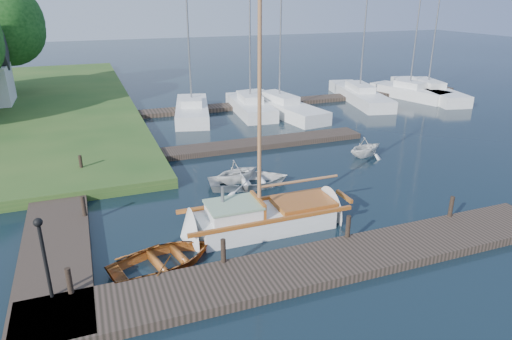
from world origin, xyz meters
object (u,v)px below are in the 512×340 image
object	(u,v)px
lamp_post	(43,247)
marina_boat_6	(409,91)
marina_boat_5	(359,94)
tender_d	(366,146)
tender_c	(249,178)
marina_boat_1	(192,109)
marina_boat_7	(427,89)
mooring_post_4	(84,206)
marina_boat_2	(250,105)
sailboat	(268,219)
dinghy	(164,256)
mooring_post_1	(223,251)
tender_b	(237,170)
mooring_post_0	(69,281)
mooring_post_5	(81,163)
mooring_post_3	(451,206)
marina_boat_3	(279,105)
mooring_post_2	(348,226)

from	to	relation	value
lamp_post	marina_boat_6	bearing A→B (deg)	35.25
marina_boat_5	tender_d	bearing A→B (deg)	160.81
tender_c	marina_boat_1	xyz separation A→B (m)	(0.56, 13.45, 0.18)
marina_boat_5	marina_boat_7	xyz separation A→B (m)	(6.54, -0.47, 0.01)
lamp_post	mooring_post_4	bearing A→B (deg)	78.69
marina_boat_2	marina_boat_6	distance (m)	14.47
sailboat	dinghy	size ratio (longest dim) A/B	2.80
mooring_post_1	dinghy	xyz separation A→B (m)	(-1.73, 0.89, -0.34)
marina_boat_1	mooring_post_1	bearing A→B (deg)	-177.40
tender_b	mooring_post_0	bearing A→B (deg)	117.98
dinghy	mooring_post_5	bearing A→B (deg)	-0.09
dinghy	tender_b	size ratio (longest dim) A/B	1.52
tender_d	marina_boat_1	xyz separation A→B (m)	(-6.76, 11.76, -0.03)
tender_d	marina_boat_1	size ratio (longest dim) A/B	0.24
marina_boat_6	tender_d	bearing A→B (deg)	118.53
mooring_post_3	marina_boat_5	bearing A→B (deg)	66.11
tender_d	marina_boat_3	world-z (taller)	marina_boat_3
mooring_post_3	marina_boat_2	bearing A→B (deg)	93.16
mooring_post_0	tender_c	world-z (taller)	mooring_post_0
tender_d	marina_boat_7	bearing A→B (deg)	-64.72
mooring_post_3	marina_boat_6	bearing A→B (deg)	55.31
mooring_post_2	tender_b	bearing A→B (deg)	104.85
tender_b	marina_boat_5	distance (m)	20.02
mooring_post_2	dinghy	bearing A→B (deg)	171.82
mooring_post_1	tender_d	world-z (taller)	tender_d
tender_d	mooring_post_3	bearing A→B (deg)	155.22
mooring_post_3	mooring_post_5	xyz separation A→B (m)	(-13.00, 10.00, 0.00)
marina_boat_3	marina_boat_7	xyz separation A→B (m)	(14.34, 0.87, 0.00)
sailboat	marina_boat_1	bearing A→B (deg)	86.10
mooring_post_5	dinghy	bearing A→B (deg)	-75.99
mooring_post_0	sailboat	distance (m)	7.25
marina_boat_7	marina_boat_3	bearing A→B (deg)	105.33
tender_d	marina_boat_1	world-z (taller)	marina_boat_1
mooring_post_4	marina_boat_7	size ratio (longest dim) A/B	0.06
marina_boat_6	marina_boat_7	distance (m)	1.94
lamp_post	tender_b	xyz separation A→B (m)	(7.72, 6.73, -1.26)
mooring_post_3	mooring_post_5	bearing A→B (deg)	142.43
marina_boat_5	mooring_post_1	bearing A→B (deg)	150.44
tender_b	tender_d	size ratio (longest dim) A/B	1.03
marina_boat_2	marina_boat_6	xyz separation A→B (m)	(14.46, 0.21, -0.02)
mooring_post_2	marina_boat_1	size ratio (longest dim) A/B	0.09
mooring_post_4	marina_boat_1	xyz separation A→B (m)	(7.66, 14.57, -0.14)
mooring_post_2	tender_c	size ratio (longest dim) A/B	0.22
mooring_post_4	sailboat	world-z (taller)	sailboat
lamp_post	marina_boat_5	xyz separation A→B (m)	(22.81, 19.89, -1.30)
mooring_post_1	marina_boat_5	size ratio (longest dim) A/B	0.07
sailboat	tender_c	world-z (taller)	sailboat
marina_boat_7	mooring_post_0	bearing A→B (deg)	135.78
mooring_post_1	mooring_post_3	xyz separation A→B (m)	(9.00, 0.00, 0.00)
marina_boat_2	dinghy	bearing A→B (deg)	157.23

